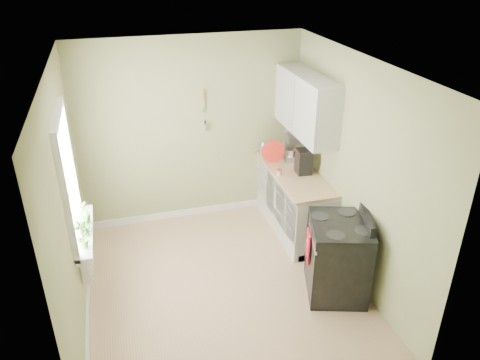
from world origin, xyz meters
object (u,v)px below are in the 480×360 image
object	(u,v)px
coffee_maker	(304,162)
stand_mixer	(291,147)
stove	(338,257)
kettle	(263,148)

from	to	relation	value
coffee_maker	stand_mixer	bearing A→B (deg)	88.03
stove	stand_mixer	world-z (taller)	stand_mixer
kettle	coffee_maker	distance (m)	0.83
stove	coffee_maker	bearing A→B (deg)	85.46
stand_mixer	coffee_maker	xyz separation A→B (m)	(-0.02, -0.51, -0.02)
kettle	coffee_maker	size ratio (longest dim) A/B	0.58
stand_mixer	kettle	size ratio (longest dim) A/B	2.16
stove	kettle	size ratio (longest dim) A/B	5.31
kettle	coffee_maker	xyz separation A→B (m)	(0.34, -0.75, 0.06)
coffee_maker	kettle	bearing A→B (deg)	114.13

